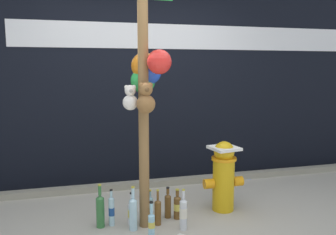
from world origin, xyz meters
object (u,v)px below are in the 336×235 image
(bottle_3, at_px, (133,213))
(bottle_7, at_px, (177,206))
(bottle_6, at_px, (112,210))
(bottle_5, at_px, (131,212))
(bottle_0, at_px, (168,205))
(bottle_2, at_px, (183,213))
(bottle_9, at_px, (150,208))
(bottle_4, at_px, (158,211))
(fire_hydrant, at_px, (224,174))
(memorial_post, at_px, (146,65))
(bottle_1, at_px, (100,210))
(bottle_8, at_px, (152,224))

(bottle_3, bearing_deg, bottle_7, 15.82)
(bottle_6, bearing_deg, bottle_5, -6.98)
(bottle_7, bearing_deg, bottle_0, 150.97)
(bottle_2, bearing_deg, bottle_5, 152.16)
(bottle_7, distance_m, bottle_9, 0.28)
(bottle_2, height_order, bottle_4, bottle_2)
(fire_hydrant, bearing_deg, bottle_9, -174.85)
(bottle_7, bearing_deg, bottle_3, -164.18)
(memorial_post, bearing_deg, bottle_1, 174.15)
(bottle_0, distance_m, bottle_5, 0.39)
(memorial_post, bearing_deg, bottle_8, -93.71)
(fire_hydrant, xyz_separation_m, bottle_5, (-1.02, -0.10, -0.27))
(fire_hydrant, height_order, bottle_1, fire_hydrant)
(bottle_6, bearing_deg, bottle_0, 3.40)
(fire_hydrant, relative_size, bottle_9, 2.32)
(memorial_post, distance_m, bottle_2, 1.44)
(bottle_1, relative_size, bottle_6, 1.17)
(bottle_2, bearing_deg, bottle_8, -166.66)
(bottle_0, distance_m, bottle_4, 0.19)
(bottle_5, bearing_deg, bottle_7, 1.14)
(bottle_4, bearing_deg, bottle_0, 44.69)
(bottle_1, height_order, bottle_4, bottle_1)
(bottle_9, bearing_deg, memorial_post, -124.80)
(fire_hydrant, distance_m, bottle_1, 1.34)
(bottle_5, bearing_deg, bottle_1, 176.90)
(fire_hydrant, distance_m, bottle_4, 0.83)
(fire_hydrant, xyz_separation_m, bottle_6, (-1.21, -0.08, -0.24))
(memorial_post, height_order, bottle_9, memorial_post)
(bottle_0, xyz_separation_m, bottle_6, (-0.58, -0.03, 0.02))
(bottle_0, bearing_deg, bottle_6, -176.60)
(bottle_0, xyz_separation_m, bottle_9, (-0.19, -0.03, -0.00))
(memorial_post, height_order, bottle_3, memorial_post)
(bottle_6, relative_size, bottle_7, 1.16)
(bottle_0, relative_size, bottle_6, 0.89)
(bottle_0, relative_size, bottle_5, 1.00)
(bottle_2, relative_size, bottle_9, 1.23)
(bottle_3, xyz_separation_m, bottle_4, (0.25, 0.05, -0.03))
(memorial_post, height_order, bottle_2, memorial_post)
(bottle_5, bearing_deg, memorial_post, -11.19)
(bottle_3, distance_m, bottle_6, 0.24)
(bottle_3, bearing_deg, bottle_4, 10.65)
(bottle_0, relative_size, bottle_3, 0.76)
(memorial_post, height_order, bottle_7, memorial_post)
(bottle_2, xyz_separation_m, bottle_4, (-0.21, 0.16, -0.03))
(bottle_5, bearing_deg, bottle_6, 173.02)
(bottle_3, xyz_separation_m, bottle_8, (0.13, -0.19, -0.04))
(bottle_0, relative_size, bottle_9, 1.00)
(bottle_7, relative_size, bottle_9, 0.96)
(fire_hydrant, xyz_separation_m, bottle_0, (-0.63, -0.04, -0.26))
(bottle_1, relative_size, bottle_2, 1.07)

